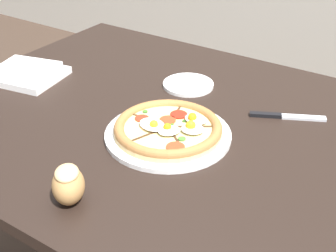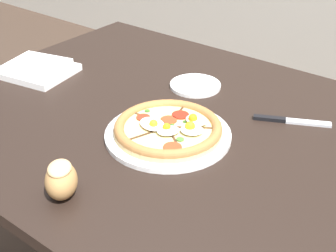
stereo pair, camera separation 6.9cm
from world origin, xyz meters
name	(u,v)px [view 2 (the right image)]	position (x,y,z in m)	size (l,w,h in m)	color
dining_table	(176,152)	(0.00, 0.00, 0.65)	(1.31, 0.97, 0.75)	black
pizza	(168,130)	(0.03, -0.07, 0.77)	(0.30, 0.30, 0.05)	white
napkin_folded	(37,69)	(-0.50, -0.03, 0.76)	(0.23, 0.21, 0.04)	white
bread_piece_near	(61,179)	(0.00, -0.37, 0.79)	(0.10, 0.10, 0.08)	#B27F47
knife_main	(291,121)	(0.23, 0.17, 0.75)	(0.18, 0.10, 0.01)	silver
side_saucer	(195,85)	(-0.07, 0.19, 0.75)	(0.15, 0.15, 0.01)	white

